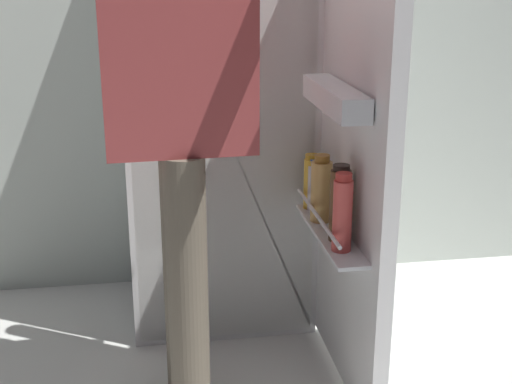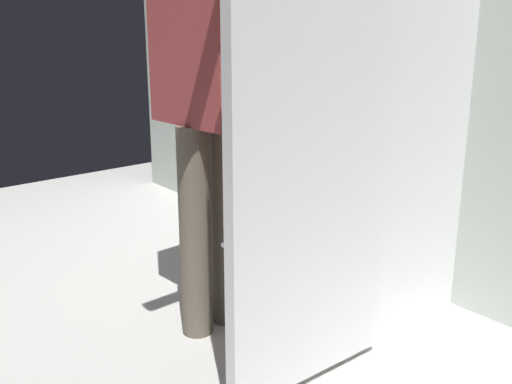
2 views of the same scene
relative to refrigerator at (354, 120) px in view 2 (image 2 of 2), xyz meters
The scene contains 3 objects.
ground_plane 0.93m from the refrigerator, 93.38° to the right, with size 5.53×5.53×0.00m, color silver.
refrigerator is the anchor object (origin of this frame).
person 0.64m from the refrigerator, 107.67° to the right, with size 0.55×0.72×1.66m.
Camera 2 is at (1.68, -1.39, 1.23)m, focal length 43.31 mm.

